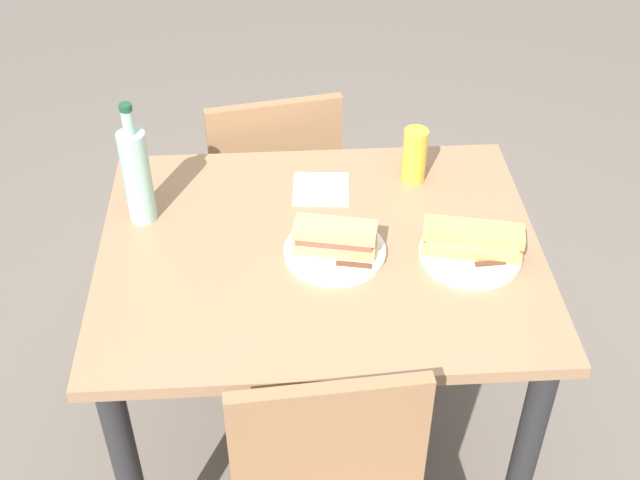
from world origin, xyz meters
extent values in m
plane|color=#6B6056|center=(0.00, 0.00, 0.00)|extent=(8.00, 8.00, 0.00)
cube|color=#997251|center=(0.00, 0.00, 0.76)|extent=(1.02, 0.81, 0.03)
cylinder|color=#262628|center=(-0.45, -0.34, 0.37)|extent=(0.06, 0.06, 0.75)
cylinder|color=#262628|center=(0.45, -0.34, 0.37)|extent=(0.06, 0.06, 0.75)
cylinder|color=#262628|center=(-0.45, 0.34, 0.37)|extent=(0.06, 0.06, 0.75)
cube|color=#936B47|center=(0.01, 0.50, 0.67)|extent=(0.38, 0.06, 0.40)
cube|color=#936B47|center=(0.13, -0.68, 0.46)|extent=(0.46, 0.46, 0.02)
cube|color=#936B47|center=(0.09, -0.50, 0.67)|extent=(0.38, 0.10, 0.40)
cylinder|color=#936B47|center=(-0.02, -0.89, 0.22)|extent=(0.04, 0.04, 0.45)
cylinder|color=#936B47|center=(0.34, -0.83, 0.22)|extent=(0.04, 0.04, 0.45)
cylinder|color=#936B47|center=(-0.08, -0.54, 0.22)|extent=(0.04, 0.04, 0.45)
cylinder|color=#936B47|center=(0.27, -0.48, 0.22)|extent=(0.04, 0.04, 0.45)
cylinder|color=silver|center=(-0.34, 0.05, 0.78)|extent=(0.23, 0.23, 0.01)
cube|color=tan|center=(-0.34, 0.05, 0.80)|extent=(0.23, 0.12, 0.02)
cube|color=#DBC66B|center=(-0.34, 0.05, 0.83)|extent=(0.21, 0.11, 0.02)
cube|color=tan|center=(-0.34, 0.05, 0.85)|extent=(0.23, 0.12, 0.02)
cube|color=silver|center=(-0.29, 0.11, 0.79)|extent=(0.10, 0.02, 0.00)
cube|color=#59331E|center=(-0.38, 0.10, 0.80)|extent=(0.08, 0.02, 0.01)
cylinder|color=silver|center=(-0.03, 0.03, 0.78)|extent=(0.23, 0.23, 0.01)
cube|color=tan|center=(-0.03, 0.03, 0.80)|extent=(0.20, 0.11, 0.02)
cube|color=#B74C3D|center=(-0.03, 0.03, 0.83)|extent=(0.18, 0.10, 0.02)
cube|color=tan|center=(-0.03, 0.03, 0.85)|extent=(0.20, 0.11, 0.02)
cube|color=silver|center=(0.02, 0.07, 0.79)|extent=(0.10, 0.03, 0.00)
cube|color=#59331E|center=(-0.07, 0.09, 0.80)|extent=(0.08, 0.03, 0.01)
cylinder|color=#99C6B7|center=(0.42, -0.14, 0.89)|extent=(0.07, 0.07, 0.24)
cylinder|color=#99C6B7|center=(0.42, -0.14, 1.04)|extent=(0.03, 0.03, 0.06)
cylinder|color=#19472D|center=(0.42, -0.14, 1.08)|extent=(0.03, 0.03, 0.02)
cylinder|color=gold|center=(-0.25, -0.26, 0.85)|extent=(0.06, 0.06, 0.14)
cube|color=white|center=(-0.02, -0.22, 0.78)|extent=(0.15, 0.15, 0.00)
camera|label=1|loc=(0.09, 1.46, 2.00)|focal=46.49mm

